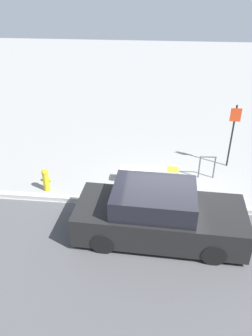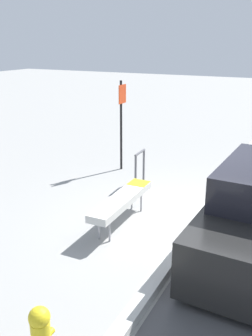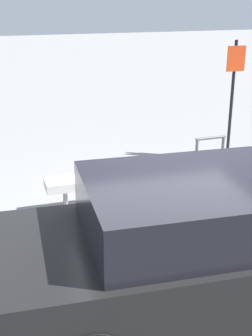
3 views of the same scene
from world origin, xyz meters
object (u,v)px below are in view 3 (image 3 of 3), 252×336
at_px(bike_rack, 209,154).
at_px(sign_post, 233,90).
at_px(bench, 109,179).
at_px(parked_car_near, 201,251).

relative_size(bike_rack, sign_post, 0.36).
height_order(bench, bike_rack, bike_rack).
height_order(bike_rack, sign_post, sign_post).
bearing_deg(parked_car_near, bike_rack, 65.02).
bearing_deg(parked_car_near, sign_post, 60.85).
relative_size(bench, parked_car_near, 0.43).
height_order(bike_rack, parked_car_near, parked_car_near).
distance_m(bench, parked_car_near, 2.59).
height_order(bench, parked_car_near, parked_car_near).
bearing_deg(bike_rack, parked_car_near, -117.00).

